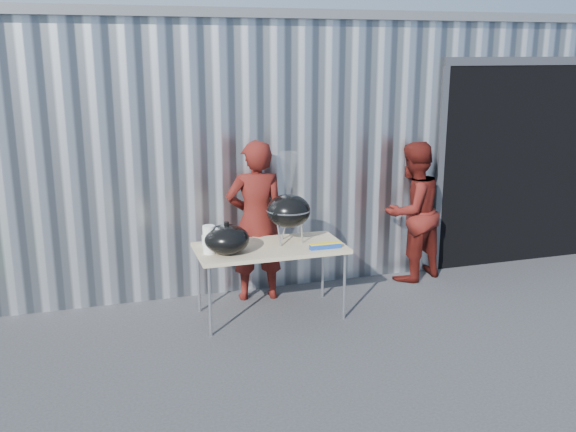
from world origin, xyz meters
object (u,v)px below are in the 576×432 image
object	(u,v)px
kettle_grill	(288,204)
person_cook	(256,221)
folding_table	(270,250)
person_bystander	(412,212)

from	to	relation	value
kettle_grill	person_cook	distance (m)	0.59
person_cook	folding_table	bearing A→B (deg)	96.44
folding_table	kettle_grill	bearing A→B (deg)	14.88
kettle_grill	person_cook	world-z (taller)	person_cook
folding_table	kettle_grill	distance (m)	0.51
person_bystander	kettle_grill	bearing A→B (deg)	-1.85
folding_table	person_bystander	distance (m)	2.00
person_cook	kettle_grill	bearing A→B (deg)	120.62
kettle_grill	person_cook	bearing A→B (deg)	115.41
folding_table	kettle_grill	world-z (taller)	kettle_grill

